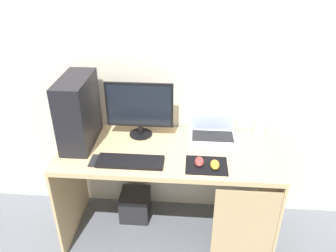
{
  "coord_description": "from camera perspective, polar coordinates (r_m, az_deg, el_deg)",
  "views": [
    {
      "loc": [
        0.15,
        -1.89,
        2.0
      ],
      "look_at": [
        0.0,
        0.0,
        0.94
      ],
      "focal_mm": 36.24,
      "sensor_mm": 36.0,
      "label": 1
    }
  ],
  "objects": [
    {
      "name": "cell_phone",
      "position": [
        2.2,
        -12.05,
        -5.73
      ],
      "size": [
        0.07,
        0.13,
        0.01
      ],
      "primitive_type": "cube",
      "color": "#232326",
      "rests_on": "desk"
    },
    {
      "name": "monitor",
      "position": [
        2.33,
        -4.81,
        2.94
      ],
      "size": [
        0.46,
        0.16,
        0.4
      ],
      "color": "black",
      "rests_on": "desk"
    },
    {
      "name": "mouse_left",
      "position": [
        2.13,
        5.29,
        -5.97
      ],
      "size": [
        0.06,
        0.1,
        0.03
      ],
      "primitive_type": "ellipsoid",
      "color": "#B23333",
      "rests_on": "mousepad"
    },
    {
      "name": "laptop",
      "position": [
        2.41,
        7.55,
        -0.84
      ],
      "size": [
        0.33,
        0.23,
        0.22
      ],
      "color": "white",
      "rests_on": "desk"
    },
    {
      "name": "keyboard",
      "position": [
        2.15,
        -6.36,
        -5.97
      ],
      "size": [
        0.42,
        0.14,
        0.02
      ],
      "primitive_type": "cube",
      "color": "black",
      "rests_on": "desk"
    },
    {
      "name": "ground_plane",
      "position": [
        2.76,
        0.0,
        -17.26
      ],
      "size": [
        8.0,
        8.0,
        0.0
      ],
      "primitive_type": "plane",
      "color": "slate"
    },
    {
      "name": "speaker",
      "position": [
        2.45,
        15.22,
        0.1
      ],
      "size": [
        0.08,
        0.08,
        0.18
      ],
      "primitive_type": "cylinder",
      "color": "silver",
      "rests_on": "desk"
    },
    {
      "name": "desk",
      "position": [
        2.35,
        0.45,
        -7.28
      ],
      "size": [
        1.46,
        0.62,
        0.76
      ],
      "color": "tan",
      "rests_on": "ground_plane"
    },
    {
      "name": "mouse_right",
      "position": [
        2.11,
        7.89,
        -6.45
      ],
      "size": [
        0.06,
        0.1,
        0.03
      ],
      "primitive_type": "ellipsoid",
      "color": "orange",
      "rests_on": "mousepad"
    },
    {
      "name": "mousepad",
      "position": [
        2.13,
        6.49,
        -6.6
      ],
      "size": [
        0.26,
        0.2,
        0.0
      ],
      "primitive_type": "cube",
      "color": "black",
      "rests_on": "desk"
    },
    {
      "name": "subwoofer",
      "position": [
        2.82,
        -5.54,
        -13.02
      ],
      "size": [
        0.23,
        0.23,
        0.23
      ],
      "primitive_type": "cube",
      "color": "#232326",
      "rests_on": "ground_plane"
    },
    {
      "name": "wall_back",
      "position": [
        2.36,
        0.74,
        11.91
      ],
      "size": [
        4.0,
        0.05,
        2.6
      ],
      "color": "beige",
      "rests_on": "ground_plane"
    },
    {
      "name": "pc_tower",
      "position": [
        2.31,
        -14.87,
        2.35
      ],
      "size": [
        0.19,
        0.41,
        0.47
      ],
      "primitive_type": "cube",
      "color": "black",
      "rests_on": "desk"
    }
  ]
}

